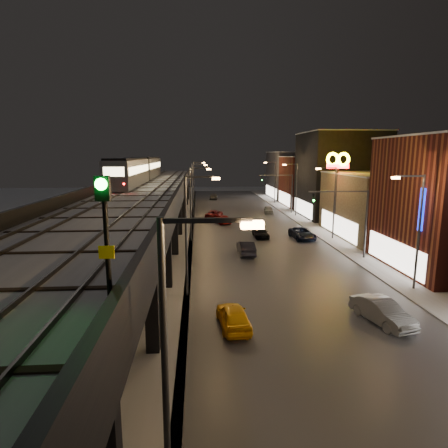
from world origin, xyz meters
name	(u,v)px	position (x,y,z in m)	size (l,w,h in m)	color
ground	(196,412)	(0.00, 0.00, 0.00)	(220.00, 220.00, 0.00)	silver
road_surface	(253,233)	(7.50, 35.00, 0.03)	(17.00, 120.00, 0.06)	#46474D
sidewalk_right	(326,232)	(17.50, 35.00, 0.07)	(4.00, 120.00, 0.14)	#9FA1A8
under_viaduct_pavement	(152,235)	(-6.00, 35.00, 0.03)	(11.00, 120.00, 0.06)	#9FA1A8
elevated_viaduct	(147,195)	(-6.00, 31.84, 5.62)	(9.00, 100.00, 6.30)	black
viaduct_trackbed	(147,189)	(-6.01, 31.97, 6.39)	(8.40, 100.00, 0.32)	#B2B7C1
viaduct_parapet_streetside	(183,185)	(-1.65, 32.00, 6.85)	(0.30, 100.00, 1.10)	black
viaduct_parapet_far	(110,185)	(-10.35, 32.00, 6.85)	(0.30, 100.00, 1.10)	black
building_c	(385,205)	(23.99, 32.00, 4.08)	(12.20, 15.20, 8.16)	brown
building_d	(339,175)	(23.99, 48.00, 7.08)	(12.20, 13.20, 14.16)	black
building_e	(314,181)	(23.99, 62.00, 5.08)	(12.20, 12.20, 10.16)	maroon
building_f	(296,175)	(23.99, 76.00, 5.58)	(12.20, 16.20, 11.16)	#3B3B41
streetlight_left_0	(176,362)	(-0.43, -5.00, 5.24)	(2.57, 0.28, 9.00)	#38383A
streetlight_left_1	(190,228)	(-0.43, 13.00, 5.24)	(2.57, 0.28, 9.00)	#38383A
streetlight_right_1	(416,225)	(16.73, 13.00, 5.24)	(2.56, 0.28, 9.00)	#38383A
streetlight_left_2	(193,199)	(-0.43, 31.00, 5.24)	(2.57, 0.28, 9.00)	#38383A
streetlight_right_2	(332,198)	(16.73, 31.00, 5.24)	(2.56, 0.28, 9.00)	#38383A
streetlight_left_3	(194,186)	(-0.43, 49.00, 5.24)	(2.57, 0.28, 9.00)	#38383A
streetlight_right_3	(295,186)	(16.73, 49.00, 5.24)	(2.56, 0.28, 9.00)	#38383A
streetlight_left_4	(195,179)	(-0.43, 67.00, 5.24)	(2.57, 0.28, 9.00)	#38383A
streetlight_right_4	(274,179)	(16.73, 67.00, 5.24)	(2.56, 0.28, 9.00)	#38383A
traffic_light_rig_a	(355,215)	(15.84, 22.00, 4.50)	(6.10, 0.34, 7.00)	#38383A
traffic_light_rig_b	(286,189)	(15.84, 52.00, 4.50)	(6.10, 0.34, 7.00)	#38383A
subway_train	(140,169)	(-8.50, 43.50, 8.34)	(2.90, 35.17, 3.46)	gray
rail_signal	(104,215)	(-2.10, -4.57, 8.99)	(0.39, 0.45, 3.33)	black
car_taxi	(233,317)	(2.26, 7.45, 0.72)	(1.71, 4.25, 1.45)	yellow
car_near_white	(246,248)	(5.19, 24.34, 0.73)	(1.54, 4.42, 1.46)	black
car_mid_silver	(214,214)	(2.83, 47.35, 0.71)	(2.35, 5.11, 1.42)	maroon
car_mid_dark	(222,220)	(3.82, 42.61, 0.65)	(1.81, 4.45, 1.29)	#940C07
car_far_white	(214,196)	(3.92, 74.65, 0.76)	(1.80, 4.46, 1.52)	#525253
car_onc_silver	(382,312)	(11.60, 7.42, 0.75)	(1.58, 4.54, 1.50)	gray
car_onc_dark	(302,234)	(13.15, 31.03, 0.71)	(2.34, 5.08, 1.41)	black
car_onc_white	(260,233)	(8.10, 32.44, 0.61)	(1.71, 4.21, 1.22)	black
car_onc_red	(269,210)	(12.83, 51.91, 0.69)	(1.63, 4.06, 1.38)	#959698
sign_mcdonalds	(338,167)	(18.00, 33.15, 8.86)	(3.21, 0.67, 10.76)	#38383A
sign_carwash	(429,218)	(18.50, 14.24, 5.52)	(1.52, 0.35, 7.87)	#38383A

